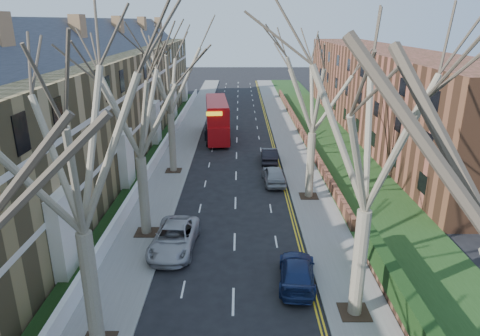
{
  "coord_description": "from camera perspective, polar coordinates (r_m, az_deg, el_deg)",
  "views": [
    {
      "loc": [
        0.32,
        -8.73,
        13.11
      ],
      "look_at": [
        0.35,
        20.28,
        3.05
      ],
      "focal_mm": 32.0,
      "sensor_mm": 36.0,
      "label": 1
    }
  ],
  "objects": [
    {
      "name": "pavement_left",
      "position": [
        49.88,
        -7.35,
        3.79
      ],
      "size": [
        3.0,
        102.0,
        0.12
      ],
      "primitive_type": "cube",
      "color": "slate",
      "rests_on": "ground"
    },
    {
      "name": "pavement_right",
      "position": [
        49.81,
        6.51,
        3.8
      ],
      "size": [
        3.0,
        102.0,
        0.12
      ],
      "primitive_type": "cube",
      "color": "slate",
      "rests_on": "ground"
    },
    {
      "name": "terrace_left",
      "position": [
        42.79,
        -19.29,
        7.86
      ],
      "size": [
        9.7,
        78.0,
        13.6
      ],
      "color": "olive",
      "rests_on": "ground"
    },
    {
      "name": "flats_right",
      "position": [
        55.1,
        18.34,
        9.68
      ],
      "size": [
        13.97,
        54.0,
        10.0
      ],
      "color": "brown",
      "rests_on": "ground"
    },
    {
      "name": "front_wall_left",
      "position": [
        42.4,
        -10.89,
        1.63
      ],
      "size": [
        0.3,
        78.0,
        1.0
      ],
      "color": "white",
      "rests_on": "ground"
    },
    {
      "name": "grass_verge_right",
      "position": [
        50.5,
        11.61,
        3.85
      ],
      "size": [
        6.0,
        102.0,
        0.06
      ],
      "color": "#1C3915",
      "rests_on": "ground"
    },
    {
      "name": "tree_left_mid",
      "position": [
        16.3,
        -21.81,
        5.17
      ],
      "size": [
        10.5,
        10.5,
        14.71
      ],
      "color": "#716351",
      "rests_on": "ground"
    },
    {
      "name": "tree_left_far",
      "position": [
        25.74,
        -13.78,
        9.94
      ],
      "size": [
        10.15,
        10.15,
        14.22
      ],
      "color": "#716351",
      "rests_on": "ground"
    },
    {
      "name": "tree_left_dist",
      "position": [
        37.39,
        -9.58,
        13.41
      ],
      "size": [
        10.5,
        10.5,
        14.71
      ],
      "color": "#716351",
      "rests_on": "ground"
    },
    {
      "name": "tree_right_mid",
      "position": [
        17.93,
        17.54,
        6.81
      ],
      "size": [
        10.5,
        10.5,
        14.71
      ],
      "color": "#716351",
      "rests_on": "ground"
    },
    {
      "name": "tree_right_far",
      "position": [
        31.44,
        10.02,
        11.77
      ],
      "size": [
        10.15,
        10.15,
        14.22
      ],
      "color": "#716351",
      "rests_on": "ground"
    },
    {
      "name": "double_decker_bus",
      "position": [
        49.84,
        -3.08,
        6.38
      ],
      "size": [
        3.31,
        10.57,
        4.37
      ],
      "rotation": [
        0.0,
        0.0,
        3.23
      ],
      "color": "#A90C10",
      "rests_on": "ground"
    },
    {
      "name": "car_left_far",
      "position": [
        26.23,
        -8.75,
        -9.23
      ],
      "size": [
        2.8,
        5.53,
        1.5
      ],
      "primitive_type": "imported",
      "rotation": [
        0.0,
        0.0,
        -0.06
      ],
      "color": "#A4A3A8",
      "rests_on": "ground"
    },
    {
      "name": "car_right_near",
      "position": [
        23.19,
        7.61,
        -13.54
      ],
      "size": [
        2.34,
        4.72,
        1.32
      ],
      "primitive_type": "imported",
      "rotation": [
        0.0,
        0.0,
        3.03
      ],
      "color": "navy",
      "rests_on": "ground"
    },
    {
      "name": "car_right_mid",
      "position": [
        36.21,
        4.54,
        -0.9
      ],
      "size": [
        1.97,
        4.48,
        1.5
      ],
      "primitive_type": "imported",
      "rotation": [
        0.0,
        0.0,
        3.19
      ],
      "color": "#92949A",
      "rests_on": "ground"
    },
    {
      "name": "car_right_far",
      "position": [
        41.56,
        3.93,
        1.72
      ],
      "size": [
        1.65,
        4.39,
        1.43
      ],
      "primitive_type": "imported",
      "rotation": [
        0.0,
        0.0,
        3.11
      ],
      "color": "black",
      "rests_on": "ground"
    }
  ]
}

